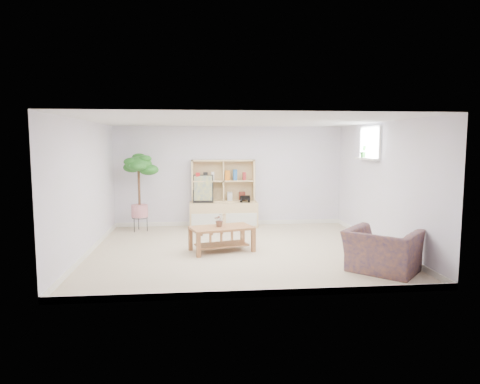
{
  "coord_description": "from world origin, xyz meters",
  "views": [
    {
      "loc": [
        -0.76,
        -7.83,
        2.0
      ],
      "look_at": [
        0.04,
        0.3,
        1.06
      ],
      "focal_mm": 32.0,
      "sensor_mm": 36.0,
      "label": 1
    }
  ],
  "objects": [
    {
      "name": "walls",
      "position": [
        0.0,
        0.0,
        1.2
      ],
      "size": [
        5.51,
        5.01,
        2.4
      ],
      "color": "silver",
      "rests_on": "floor"
    },
    {
      "name": "floor",
      "position": [
        0.0,
        0.0,
        0.0
      ],
      "size": [
        5.5,
        5.0,
        0.01
      ],
      "primitive_type": "cube",
      "color": "tan",
      "rests_on": "ground"
    },
    {
      "name": "sill_plant",
      "position": [
        2.67,
        0.8,
        1.83
      ],
      "size": [
        0.17,
        0.15,
        0.25
      ],
      "primitive_type": "imported",
      "rotation": [
        0.0,
        0.0,
        -0.31
      ],
      "color": "#226B1E",
      "rests_on": "window_sill"
    },
    {
      "name": "armchair",
      "position": [
        2.07,
        -1.59,
        0.38
      ],
      "size": [
        1.36,
        1.36,
        0.76
      ],
      "primitive_type": "imported",
      "rotation": [
        0.0,
        0.0,
        2.39
      ],
      "color": "#262451",
      "rests_on": "floor"
    },
    {
      "name": "window_sill",
      "position": [
        2.67,
        0.6,
        1.68
      ],
      "size": [
        0.14,
        1.0,
        0.04
      ],
      "primitive_type": "cube",
      "color": "white",
      "rests_on": "walls"
    },
    {
      "name": "storage_unit",
      "position": [
        -0.17,
        2.24,
        0.8
      ],
      "size": [
        1.61,
        0.54,
        1.61
      ],
      "primitive_type": null,
      "color": "tan",
      "rests_on": "floor"
    },
    {
      "name": "ceiling",
      "position": [
        0.0,
        0.0,
        2.4
      ],
      "size": [
        5.5,
        5.0,
        0.01
      ],
      "primitive_type": "cube",
      "color": "silver",
      "rests_on": "walls"
    },
    {
      "name": "window",
      "position": [
        2.73,
        0.6,
        2.0
      ],
      "size": [
        0.1,
        0.98,
        0.68
      ],
      "primitive_type": null,
      "color": "silver",
      "rests_on": "walls"
    },
    {
      "name": "coffee_table",
      "position": [
        -0.34,
        -0.05,
        0.23
      ],
      "size": [
        1.25,
        0.9,
        0.46
      ],
      "primitive_type": null,
      "rotation": [
        0.0,
        0.0,
        0.28
      ],
      "color": "brown",
      "rests_on": "floor"
    },
    {
      "name": "poster",
      "position": [
        -0.65,
        2.19,
        0.93
      ],
      "size": [
        0.48,
        0.13,
        0.66
      ],
      "primitive_type": null,
      "rotation": [
        0.0,
        0.0,
        -0.04
      ],
      "color": "yellow",
      "rests_on": "storage_unit"
    },
    {
      "name": "floor_tree",
      "position": [
        -2.1,
        1.96,
        0.89
      ],
      "size": [
        0.77,
        0.77,
        1.77
      ],
      "primitive_type": null,
      "rotation": [
        0.0,
        0.0,
        -0.2
      ],
      "color": "#226B1E",
      "rests_on": "floor"
    },
    {
      "name": "baseboard",
      "position": [
        0.0,
        0.0,
        0.05
      ],
      "size": [
        5.5,
        5.0,
        0.1
      ],
      "primitive_type": null,
      "color": "white",
      "rests_on": "floor"
    },
    {
      "name": "table_plant",
      "position": [
        -0.37,
        -0.01,
        0.58
      ],
      "size": [
        0.24,
        0.21,
        0.24
      ],
      "primitive_type": "imported",
      "rotation": [
        0.0,
        0.0,
        0.11
      ],
      "color": "#277A2D",
      "rests_on": "coffee_table"
    },
    {
      "name": "toy_truck",
      "position": [
        0.34,
        2.18,
        0.69
      ],
      "size": [
        0.37,
        0.28,
        0.18
      ],
      "primitive_type": null,
      "rotation": [
        0.0,
        0.0,
        -0.16
      ],
      "color": "black",
      "rests_on": "storage_unit"
    }
  ]
}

